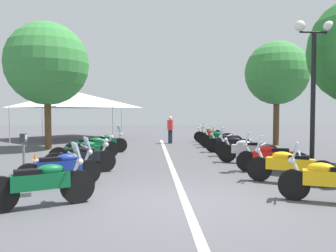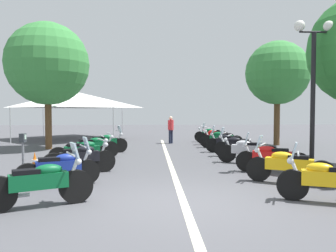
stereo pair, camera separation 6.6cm
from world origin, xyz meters
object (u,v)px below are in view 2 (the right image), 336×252
roadside_tree_0 (48,64)px  bystander_1 (171,128)px  motorcycle_left_row_4 (92,147)px  motorcycle_right_row_4 (238,146)px  motorcycle_right_row_3 (248,151)px  motorcycle_right_row_6 (221,139)px  motorcycle_left_row_3 (83,152)px  motorcycle_left_row_2 (80,158)px  motorcycle_right_row_7 (216,136)px  motorcycle_left_row_1 (60,168)px  roadside_tree_2 (277,73)px  motorcycle_left_row_5 (104,143)px  motorcycle_right_row_0 (328,180)px  motorcycle_right_row_1 (288,165)px  event_tent (74,100)px  traffic_cone_1 (35,162)px  motorcycle_right_row_2 (271,157)px  motorcycle_right_row_8 (212,135)px  street_lamp_twin_globe (313,68)px  motorcycle_left_row_0 (40,183)px  parking_meter (23,149)px  motorcycle_right_row_5 (227,142)px

roadside_tree_0 → bystander_1: bearing=-66.6°
motorcycle_left_row_4 → motorcycle_right_row_4: motorcycle_right_row_4 is taller
motorcycle_right_row_3 → motorcycle_right_row_4: 1.69m
motorcycle_right_row_6 → motorcycle_left_row_3: bearing=64.2°
motorcycle_left_row_2 → motorcycle_right_row_4: motorcycle_right_row_4 is taller
motorcycle_right_row_7 → motorcycle_left_row_1: bearing=79.5°
bystander_1 → roadside_tree_0: roadside_tree_0 is taller
motorcycle_right_row_7 → roadside_tree_2: roadside_tree_2 is taller
motorcycle_right_row_7 → roadside_tree_0: roadside_tree_0 is taller
motorcycle_left_row_5 → motorcycle_right_row_0: 10.15m
motorcycle_right_row_1 → event_tent: size_ratio=0.30×
roadside_tree_2 → traffic_cone_1: bearing=126.5°
motorcycle_right_row_2 → motorcycle_right_row_8: motorcycle_right_row_2 is taller
traffic_cone_1 → event_tent: bearing=7.6°
motorcycle_left_row_2 → street_lamp_twin_globe: size_ratio=0.44×
motorcycle_left_row_0 → motorcycle_right_row_1: bearing=-7.8°
roadside_tree_0 → event_tent: (6.20, 0.18, -1.50)m
motorcycle_right_row_0 → motorcycle_left_row_2: bearing=-8.6°
motorcycle_right_row_4 → motorcycle_right_row_8: 6.66m
motorcycle_left_row_5 → parking_meter: size_ratio=1.60×
motorcycle_right_row_2 → roadside_tree_0: roadside_tree_0 is taller
motorcycle_right_row_5 → motorcycle_right_row_7: 3.43m
motorcycle_right_row_5 → motorcycle_left_row_2: bearing=60.2°
motorcycle_left_row_4 → motorcycle_right_row_2: size_ratio=0.99×
motorcycle_right_row_8 → motorcycle_left_row_5: bearing=60.9°
event_tent → street_lamp_twin_globe: bearing=-141.7°
motorcycle_left_row_3 → parking_meter: (-2.91, 0.89, 0.43)m
motorcycle_left_row_5 → motorcycle_right_row_4: 5.79m
motorcycle_right_row_3 → motorcycle_right_row_5: motorcycle_right_row_5 is taller
motorcycle_left_row_2 → motorcycle_right_row_0: bearing=-55.7°
motorcycle_left_row_3 → roadside_tree_2: roadside_tree_2 is taller
motorcycle_right_row_0 → bystander_1: size_ratio=1.22×
motorcycle_left_row_3 → motorcycle_left_row_5: (3.45, -0.24, 0.00)m
motorcycle_left_row_3 → roadside_tree_0: size_ratio=0.35×
motorcycle_right_row_4 → motorcycle_right_row_7: bearing=-65.6°
roadside_tree_0 → motorcycle_right_row_6: bearing=-89.8°
motorcycle_right_row_5 → parking_meter: parking_meter is taller
motorcycle_right_row_1 → street_lamp_twin_globe: bearing=-101.4°
motorcycle_left_row_3 → roadside_tree_2: (6.58, -9.19, 3.47)m
bystander_1 → motorcycle_left_row_5: bearing=90.8°
motorcycle_left_row_1 → bystander_1: (11.04, -3.34, 0.45)m
motorcycle_left_row_2 → bystander_1: size_ratio=1.29×
motorcycle_right_row_0 → traffic_cone_1: size_ratio=3.12×
motorcycle_right_row_2 → motorcycle_right_row_3: 1.81m
event_tent → roadside_tree_0: bearing=-178.3°
motorcycle_left_row_0 → motorcycle_right_row_8: (13.55, -5.72, -0.02)m
motorcycle_right_row_3 → parking_meter: size_ratio=1.58×
motorcycle_right_row_5 → motorcycle_left_row_1: bearing=67.9°
roadside_tree_0 → motorcycle_left_row_5: bearing=-120.3°
motorcycle_left_row_3 → street_lamp_twin_globe: street_lamp_twin_globe is taller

